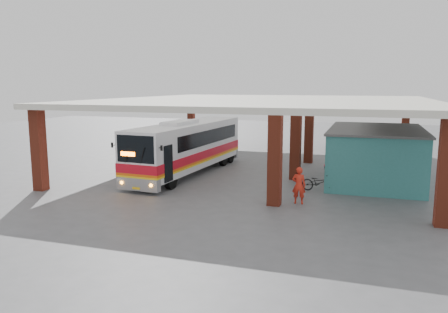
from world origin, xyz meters
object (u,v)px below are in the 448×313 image
at_px(pedestrian, 299,185).
at_px(red_chair, 329,163).
at_px(coach_bus, 187,147).
at_px(motorcycle, 319,183).

distance_m(pedestrian, red_chair, 9.39).
bearing_deg(pedestrian, coach_bus, -34.54).
bearing_deg(pedestrian, red_chair, -95.96).
xyz_separation_m(coach_bus, red_chair, (8.40, 4.43, -1.33)).
height_order(motorcycle, red_chair, motorcycle).
bearing_deg(pedestrian, motorcycle, -105.89).
xyz_separation_m(motorcycle, pedestrian, (-0.65, -2.68, 0.40)).
distance_m(motorcycle, pedestrian, 2.79).
bearing_deg(motorcycle, red_chair, 13.89).
bearing_deg(red_chair, motorcycle, -99.45).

